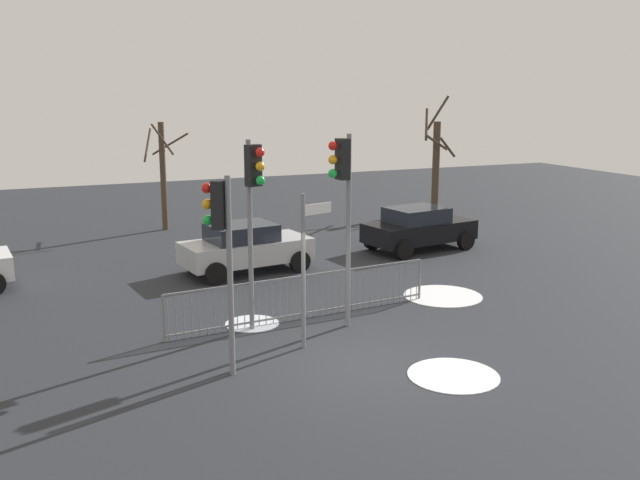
# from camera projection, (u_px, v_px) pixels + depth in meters

# --- Properties ---
(ground_plane) EXTENTS (60.00, 60.00, 0.00)m
(ground_plane) POSITION_uv_depth(u_px,v_px,m) (362.00, 364.00, 13.95)
(ground_plane) COLOR #26282D
(traffic_light_mid_left) EXTENTS (0.48, 0.45, 3.84)m
(traffic_light_mid_left) POSITION_uv_depth(u_px,v_px,m) (221.00, 230.00, 12.88)
(traffic_light_mid_left) COLOR slate
(traffic_light_mid_left) RESTS_ON ground
(traffic_light_rear_left) EXTENTS (0.57, 0.34, 4.42)m
(traffic_light_rear_left) POSITION_uv_depth(u_px,v_px,m) (343.00, 188.00, 15.44)
(traffic_light_rear_left) COLOR slate
(traffic_light_rear_left) RESTS_ON ground
(traffic_light_foreground_right) EXTENTS (0.37, 0.55, 4.31)m
(traffic_light_foreground_right) POSITION_uv_depth(u_px,v_px,m) (253.00, 193.00, 15.19)
(traffic_light_foreground_right) COLOR slate
(traffic_light_foreground_right) RESTS_ON ground
(direction_sign_post) EXTENTS (0.76, 0.27, 3.29)m
(direction_sign_post) POSITION_uv_depth(u_px,v_px,m) (305.00, 263.00, 14.48)
(direction_sign_post) COLOR slate
(direction_sign_post) RESTS_ON ground
(pedestrian_guard_railing) EXTENTS (6.81, 0.65, 1.07)m
(pedestrian_guard_railing) POSITION_uv_depth(u_px,v_px,m) (304.00, 296.00, 16.60)
(pedestrian_guard_railing) COLOR slate
(pedestrian_guard_railing) RESTS_ON ground
(car_silver_far) EXTENTS (3.99, 2.35, 1.47)m
(car_silver_far) POSITION_uv_depth(u_px,v_px,m) (245.00, 247.00, 20.83)
(car_silver_far) COLOR #B2B5BA
(car_silver_far) RESTS_ON ground
(car_black_near) EXTENTS (4.01, 2.41, 1.47)m
(car_black_near) POSITION_uv_depth(u_px,v_px,m) (419.00, 228.00, 23.73)
(car_black_near) COLOR black
(car_black_near) RESTS_ON ground
(bare_tree_left) EXTENTS (1.54, 1.55, 5.11)m
(bare_tree_left) POSITION_uv_depth(u_px,v_px,m) (436.00, 161.00, 31.18)
(bare_tree_left) COLOR #473828
(bare_tree_left) RESTS_ON ground
(bare_tree_centre) EXTENTS (1.87, 1.56, 4.16)m
(bare_tree_centre) POSITION_uv_depth(u_px,v_px,m) (163.00, 172.00, 26.89)
(bare_tree_centre) COLOR #473828
(bare_tree_centre) RESTS_ON ground
(snow_patch_kerb) EXTENTS (2.08, 2.08, 0.01)m
(snow_patch_kerb) POSITION_uv_depth(u_px,v_px,m) (443.00, 296.00, 18.50)
(snow_patch_kerb) COLOR white
(snow_patch_kerb) RESTS_ON ground
(snow_patch_island) EXTENTS (1.76, 1.76, 0.01)m
(snow_patch_island) POSITION_uv_depth(u_px,v_px,m) (453.00, 375.00, 13.35)
(snow_patch_island) COLOR white
(snow_patch_island) RESTS_ON ground
(snow_patch_verge) EXTENTS (1.26, 1.26, 0.01)m
(snow_patch_verge) POSITION_uv_depth(u_px,v_px,m) (252.00, 324.00, 16.31)
(snow_patch_verge) COLOR silver
(snow_patch_verge) RESTS_ON ground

